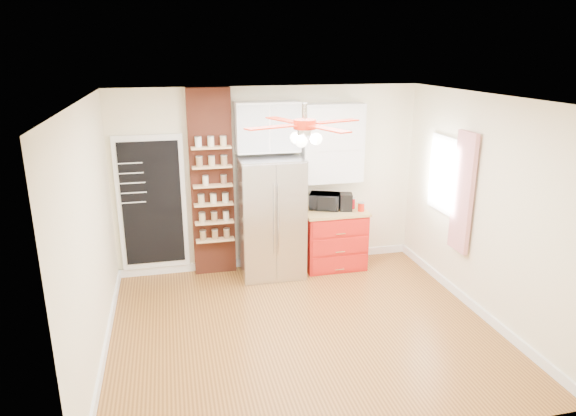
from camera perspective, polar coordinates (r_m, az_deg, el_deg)
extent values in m
plane|color=#976226|center=(6.29, 1.65, -13.20)|extent=(4.50, 4.50, 0.00)
plane|color=white|center=(5.45, 1.89, 12.10)|extent=(4.50, 4.50, 0.00)
cube|color=#EFE7C0|center=(7.60, -2.11, 3.22)|extent=(4.50, 0.02, 2.70)
cube|color=#EFE7C0|center=(3.98, 9.28, -10.44)|extent=(4.50, 0.02, 2.70)
cube|color=#EFE7C0|center=(5.62, -21.05, -3.04)|extent=(0.02, 4.00, 2.70)
cube|color=#EFE7C0|center=(6.65, 20.85, 0.04)|extent=(0.02, 4.00, 2.70)
cube|color=white|center=(7.51, -14.87, 0.50)|extent=(0.95, 0.04, 1.95)
cube|color=black|center=(7.49, -14.87, 0.45)|extent=(0.82, 0.02, 1.78)
cube|color=brown|center=(7.42, -8.46, 2.69)|extent=(0.60, 0.16, 2.70)
cube|color=silver|center=(7.38, -1.90, -1.06)|extent=(0.90, 0.70, 1.75)
cube|color=white|center=(7.27, -2.30, 9.01)|extent=(0.90, 0.35, 0.70)
cube|color=red|center=(7.81, 5.07, -3.54)|extent=(0.90, 0.60, 0.86)
cube|color=tan|center=(7.66, 5.16, -0.39)|extent=(0.94, 0.64, 0.04)
cube|color=white|center=(7.58, 4.96, 7.18)|extent=(0.90, 0.30, 1.15)
cube|color=white|center=(7.32, 17.04, 3.54)|extent=(0.04, 0.75, 1.05)
cube|color=red|center=(6.87, 18.86, 1.63)|extent=(0.06, 0.40, 1.55)
cylinder|color=silver|center=(5.47, 1.88, 10.54)|extent=(0.05, 0.05, 0.20)
cylinder|color=#A61D0A|center=(5.48, 1.86, 9.29)|extent=(0.24, 0.24, 0.10)
sphere|color=white|center=(5.51, 1.85, 7.64)|extent=(0.13, 0.13, 0.13)
imported|color=black|center=(7.66, 4.08, 0.76)|extent=(0.52, 0.44, 0.24)
cube|color=black|center=(7.64, 6.46, 0.68)|extent=(0.22, 0.24, 0.25)
cylinder|color=red|center=(7.64, 8.13, 0.10)|extent=(0.11, 0.11, 0.12)
cylinder|color=#B20912|center=(7.75, 7.11, 0.51)|extent=(0.12, 0.12, 0.15)
cylinder|color=beige|center=(7.24, -9.15, 3.01)|extent=(0.10, 0.10, 0.13)
cylinder|color=#8E6548|center=(7.29, -7.17, 3.15)|extent=(0.11, 0.11, 0.12)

